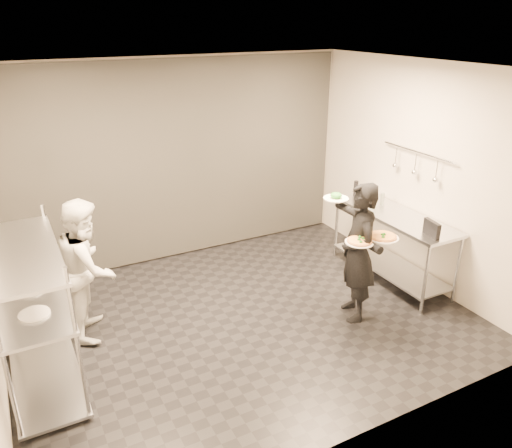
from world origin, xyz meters
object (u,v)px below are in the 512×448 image
chef (88,268)px  prep_counter (393,235)px  waiter (358,253)px  pos_monitor (432,229)px  pizza_plate_far (383,236)px  bottle_green (374,197)px  bottle_clear (382,199)px  pizza_plate_near (359,241)px  salad_plate (336,197)px  bottle_dark (356,188)px  pass_rack (33,310)px

chef → prep_counter: bearing=-82.7°
waiter → pos_monitor: 0.92m
pizza_plate_far → bottle_green: bottle_green is taller
waiter → chef: size_ratio=1.05×
bottle_green → bottle_clear: bottle_green is taller
chef → pizza_plate_far: chef is taller
chef → pizza_plate_near: (2.61, -1.27, 0.27)m
pizza_plate_far → salad_plate: 0.67m
pizza_plate_far → bottle_dark: size_ratio=1.60×
pass_rack → bottle_green: (4.24, 0.32, 0.29)m
chef → waiter: bearing=-95.6°
bottle_clear → waiter: bearing=-141.3°
chef → pos_monitor: 3.85m
prep_counter → bottle_dark: size_ratio=8.34×
waiter → pos_monitor: bearing=96.3°
pizza_plate_near → bottle_dark: bottle_dark is taller
salad_plate → pos_monitor: 1.18m
prep_counter → pizza_plate_near: bearing=-149.2°
chef → salad_plate: 2.82m
chef → pos_monitor: chef is taller
chef → pizza_plate_near: size_ratio=5.07×
waiter → pos_monitor: (0.87, -0.21, 0.20)m
pizza_plate_far → pass_rack: bearing=168.8°
pos_monitor → bottle_green: bottle_green is taller
waiter → bottle_green: (0.90, 0.83, 0.25)m
salad_plate → bottle_green: size_ratio=1.01×
salad_plate → bottle_clear: bearing=24.1°
prep_counter → bottle_dark: bearing=91.1°
waiter → pizza_plate_near: size_ratio=5.32×
pizza_plate_near → bottle_dark: size_ratio=1.41×
salad_plate → chef: bearing=163.3°
pizza_plate_near → bottle_green: (1.03, 0.99, 0.01)m
pos_monitor → bottle_green: bearing=99.0°
prep_counter → chef: 3.78m
pass_rack → prep_counter: 4.33m
prep_counter → bottle_clear: (0.07, 0.34, 0.38)m
prep_counter → chef: (-3.73, 0.61, 0.15)m
bottle_clear → bottle_dark: bottle_dark is taller
pos_monitor → bottle_clear: bearing=90.4°
salad_plate → pos_monitor: (0.98, -0.54, -0.38)m
chef → pos_monitor: (3.61, -1.33, 0.24)m
pizza_plate_near → bottle_dark: 1.84m
pos_monitor → bottle_clear: (0.19, 1.06, -0.01)m
prep_counter → bottle_green: (-0.09, 0.32, 0.43)m
bottle_dark → pizza_plate_far: bearing=-118.5°
prep_counter → salad_plate: salad_plate is taller
pos_monitor → salad_plate: bearing=161.7°
pizza_plate_near → bottle_green: 1.43m
pass_rack → bottle_green: size_ratio=5.73×
bottle_clear → bottle_dark: 0.47m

